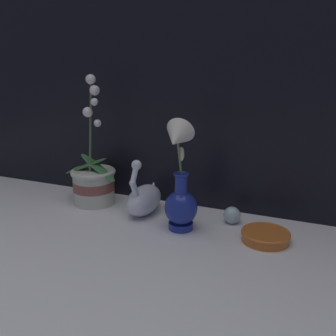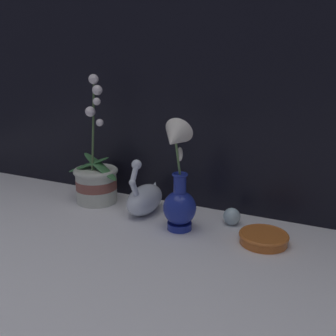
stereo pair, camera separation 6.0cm
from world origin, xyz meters
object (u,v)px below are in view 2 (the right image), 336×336
at_px(blue_vase, 178,189).
at_px(amber_dish, 264,237).
at_px(glass_sphere, 232,216).
at_px(orchid_potted_plant, 96,179).
at_px(swan_figurine, 145,198).

distance_m(blue_vase, amber_dish, 0.29).
bearing_deg(blue_vase, glass_sphere, 39.36).
relative_size(orchid_potted_plant, glass_sphere, 8.35).
relative_size(swan_figurine, glass_sphere, 3.67).
bearing_deg(amber_dish, blue_vase, -174.22).
height_order(blue_vase, amber_dish, blue_vase).
distance_m(orchid_potted_plant, amber_dish, 0.66).
xyz_separation_m(orchid_potted_plant, amber_dish, (0.65, -0.07, -0.07)).
height_order(orchid_potted_plant, glass_sphere, orchid_potted_plant).
bearing_deg(swan_figurine, orchid_potted_plant, 175.11).
xyz_separation_m(swan_figurine, blue_vase, (0.16, -0.08, 0.08)).
distance_m(swan_figurine, blue_vase, 0.20).
height_order(blue_vase, glass_sphere, blue_vase).
xyz_separation_m(blue_vase, glass_sphere, (0.14, 0.12, -0.11)).
distance_m(orchid_potted_plant, blue_vase, 0.40).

